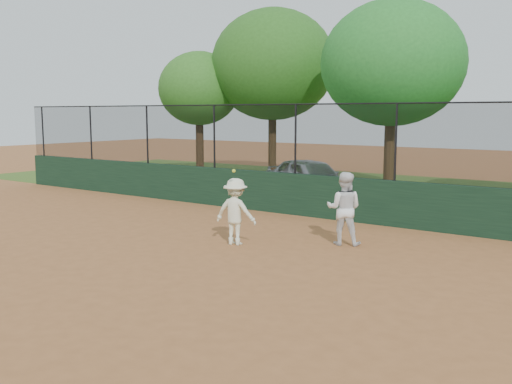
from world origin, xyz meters
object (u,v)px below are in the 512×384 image
Objects in this scene: tree_1 at (273,65)px; tree_2 at (392,63)px; tree_0 at (199,89)px; parked_car at (310,179)px; player_second at (344,208)px; player_main at (236,212)px.

tree_1 is 1.08× the size of tree_2.
tree_0 is at bearing 177.64° from tree_2.
player_second reaches higher than parked_car.
parked_car is 0.73× the size of tree_0.
tree_2 is (6.04, -1.63, -0.34)m from tree_1.
tree_0 is (-9.28, 9.53, 3.24)m from player_main.
player_main is 13.13m from tree_1.
tree_0 is at bearing 97.45° from parked_car.
tree_1 reaches higher than player_main.
tree_1 is at bearing 119.84° from player_main.
tree_1 is (-6.19, 10.79, 4.23)m from player_main.
player_second is 2.42m from player_main.
player_second is at bearing -48.98° from tree_1.
parked_car is at bearing -72.37° from player_second.
tree_2 is (1.91, 2.23, 3.93)m from parked_car.
parked_car is at bearing -43.07° from tree_1.
tree_2 is (9.13, -0.38, 0.64)m from tree_0.
tree_0 is at bearing -54.37° from player_second.
tree_1 reaches higher than tree_0.
player_main is (2.06, -6.93, 0.05)m from parked_car.
tree_2 is at bearing -13.21° from parked_car.
player_main is at bearing -60.16° from tree_1.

